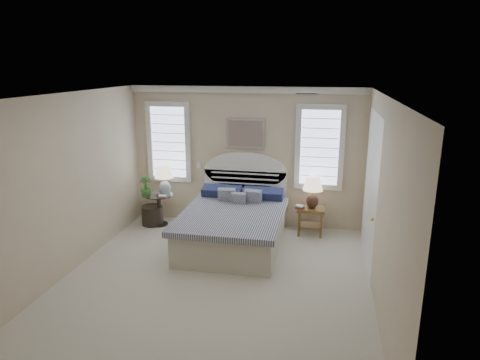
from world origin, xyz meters
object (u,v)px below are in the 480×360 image
nightstand_right (311,215)px  lamp_right (313,189)px  side_table_left (159,206)px  bed (235,223)px  floor_pot (152,215)px  lamp_left (164,176)px

nightstand_right → lamp_right: 0.51m
side_table_left → bed: bearing=-19.7°
nightstand_right → lamp_right: (0.02, -0.02, 0.51)m
floor_pot → lamp_left: 0.85m
nightstand_right → floor_pot: (-3.10, -0.10, -0.20)m
bed → lamp_left: 1.75m
side_table_left → floor_pot: size_ratio=1.52×
floor_pot → lamp_right: size_ratio=0.69×
nightstand_right → lamp_right: size_ratio=0.88×
lamp_left → lamp_right: (2.84, 0.05, -0.10)m
side_table_left → lamp_right: lamp_right is taller
floor_pot → lamp_right: lamp_right is taller
side_table_left → nightstand_right: bearing=1.9°
side_table_left → lamp_right: 3.01m
bed → nightstand_right: bed is taller
nightstand_right → lamp_left: (-2.82, -0.07, 0.61)m
lamp_left → lamp_right: size_ratio=1.00×
nightstand_right → lamp_right: lamp_right is taller
floor_pot → lamp_left: lamp_left is taller
bed → lamp_right: bearing=26.9°
side_table_left → floor_pot: (-0.15, -0.00, -0.20)m
nightstand_right → floor_pot: nightstand_right is taller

